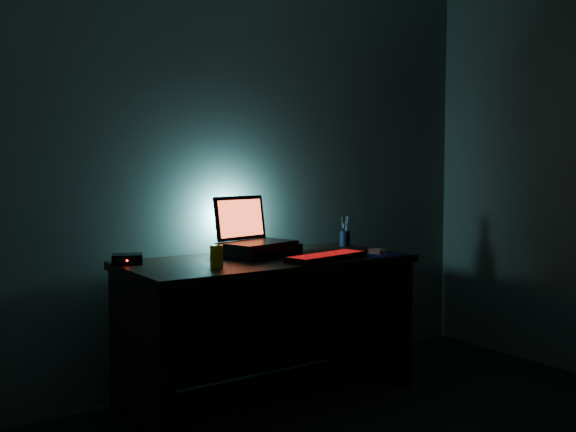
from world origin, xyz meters
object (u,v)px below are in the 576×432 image
object	(u,v)px
pen_cup	(345,238)
router	(127,259)
laptop	(250,233)
mouse	(378,251)
juice_glass	(217,256)
keyboard	(327,257)

from	to	relation	value
pen_cup	router	xyz separation A→B (m)	(-1.36, 0.01, -0.02)
laptop	mouse	bearing A→B (deg)	-47.31
mouse	pen_cup	distance (m)	0.44
mouse	juice_glass	distance (m)	0.94
juice_glass	router	distance (m)	0.47
router	juice_glass	bearing A→B (deg)	-27.55
mouse	router	distance (m)	1.32
laptop	keyboard	bearing A→B (deg)	-71.58
pen_cup	juice_glass	xyz separation A→B (m)	(-1.05, -0.34, 0.01)
juice_glass	mouse	bearing A→B (deg)	-5.11
mouse	pen_cup	size ratio (longest dim) A/B	1.01
keyboard	mouse	distance (m)	0.34
laptop	pen_cup	world-z (taller)	laptop
keyboard	juice_glass	xyz separation A→B (m)	(-0.60, 0.07, 0.04)
mouse	pen_cup	world-z (taller)	pen_cup
mouse	juice_glass	bearing A→B (deg)	175.20
keyboard	mouse	xyz separation A→B (m)	(0.34, -0.01, 0.00)
mouse	laptop	bearing A→B (deg)	147.38
pen_cup	router	world-z (taller)	pen_cup
keyboard	pen_cup	world-z (taller)	pen_cup
juice_glass	router	world-z (taller)	juice_glass
keyboard	pen_cup	xyz separation A→B (m)	(0.46, 0.41, 0.03)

